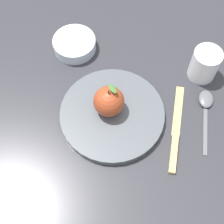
% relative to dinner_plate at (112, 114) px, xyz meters
% --- Properties ---
extents(ground_plane, '(2.40, 2.40, 0.00)m').
position_rel_dinner_plate_xyz_m(ground_plane, '(0.03, -0.00, -0.01)').
color(ground_plane, '#2D2D33').
extents(dinner_plate, '(0.24, 0.24, 0.02)m').
position_rel_dinner_plate_xyz_m(dinner_plate, '(0.00, 0.00, 0.00)').
color(dinner_plate, '#4C5156').
rests_on(dinner_plate, ground_plane).
extents(apple, '(0.07, 0.07, 0.08)m').
position_rel_dinner_plate_xyz_m(apple, '(-0.00, 0.01, 0.04)').
color(apple, '#9E3D1E').
rests_on(apple, dinner_plate).
extents(side_bowl, '(0.11, 0.11, 0.03)m').
position_rel_dinner_plate_xyz_m(side_bowl, '(0.03, 0.22, 0.01)').
color(side_bowl, silver).
rests_on(side_bowl, ground_plane).
extents(cup, '(0.07, 0.07, 0.08)m').
position_rel_dinner_plate_xyz_m(cup, '(0.25, -0.03, 0.03)').
color(cup, white).
rests_on(cup, ground_plane).
extents(knife, '(0.16, 0.17, 0.01)m').
position_rel_dinner_plate_xyz_m(knife, '(0.09, -0.12, -0.01)').
color(knife, '#D8B766').
rests_on(knife, ground_plane).
extents(spoon, '(0.13, 0.14, 0.01)m').
position_rel_dinner_plate_xyz_m(spoon, '(0.20, -0.10, -0.01)').
color(spoon, '#59595E').
rests_on(spoon, ground_plane).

